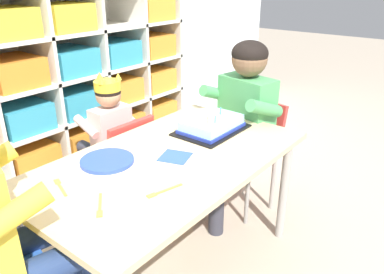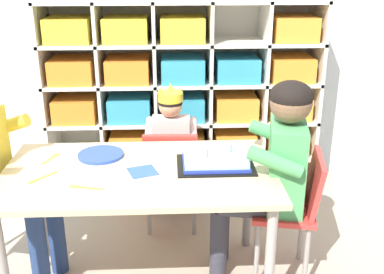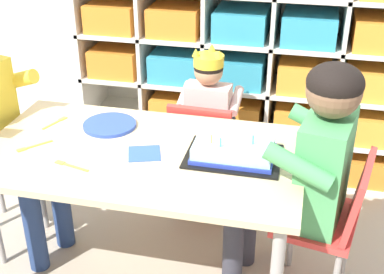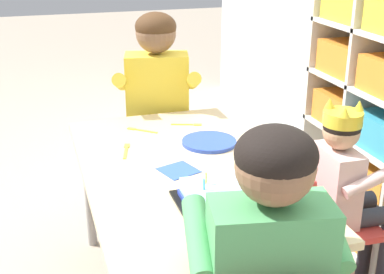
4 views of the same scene
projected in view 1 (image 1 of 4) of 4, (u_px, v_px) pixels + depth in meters
name	position (u px, v px, depth m)	size (l,w,h in m)	color
ground	(172.00, 269.00, 1.85)	(16.00, 16.00, 0.00)	tan
storage_cubby_shelf	(72.00, 99.00, 2.36)	(1.74, 0.37, 1.27)	silver
activity_table	(170.00, 171.00, 1.63)	(1.23, 0.70, 0.61)	#D1B789
classroom_chair_blue	(121.00, 159.00, 2.08)	(0.33, 0.34, 0.63)	red
child_with_crown	(106.00, 130.00, 2.08)	(0.30, 0.31, 0.85)	beige
classroom_chair_guest_side	(250.00, 144.00, 2.22)	(0.36, 0.39, 0.65)	red
guest_at_table_side	(239.00, 114.00, 2.07)	(0.46, 0.44, 1.01)	#4C9E5B
birthday_cake_on_tray	(212.00, 125.00, 1.86)	(0.35, 0.25, 0.10)	black
paper_plate_stack	(107.00, 161.00, 1.56)	(0.22, 0.22, 0.01)	blue
paper_napkin_square	(175.00, 157.00, 1.61)	(0.12, 0.12, 0.00)	#3356B7
fork_near_cake_tray	(60.00, 186.00, 1.38)	(0.06, 0.13, 0.00)	yellow
fork_beside_plate_stack	(100.00, 206.00, 1.27)	(0.10, 0.12, 0.00)	yellow
fork_scattered_mid_table	(163.00, 191.00, 1.35)	(0.15, 0.05, 0.00)	yellow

